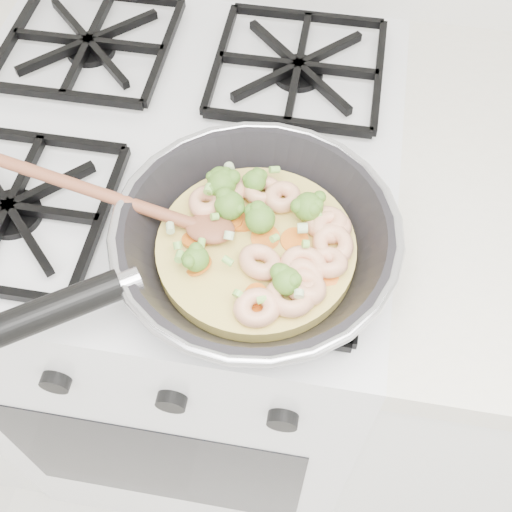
# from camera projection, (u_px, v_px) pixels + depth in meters

# --- Properties ---
(stove) EXTENTS (0.60, 0.60, 0.92)m
(stove) POSITION_uv_depth(u_px,v_px,m) (194.00, 305.00, 1.20)
(stove) COLOR white
(stove) RESTS_ON ground
(skillet) EXTENTS (0.49, 0.34, 0.10)m
(skillet) POSITION_uv_depth(u_px,v_px,m) (252.00, 242.00, 0.67)
(skillet) COLOR black
(skillet) RESTS_ON stove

